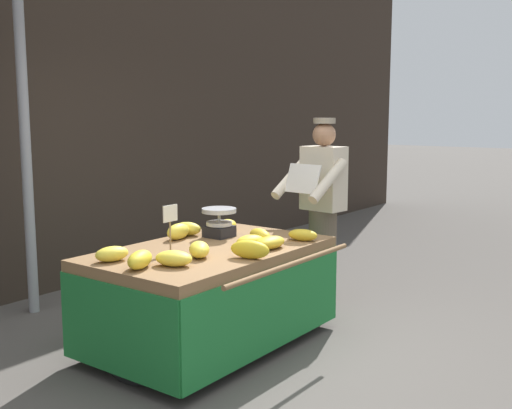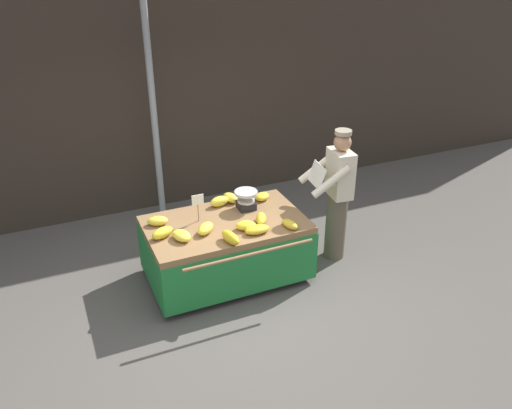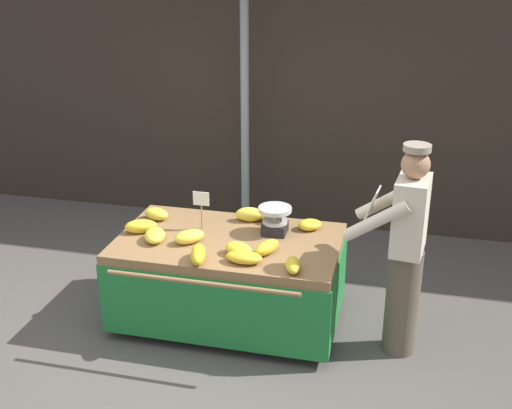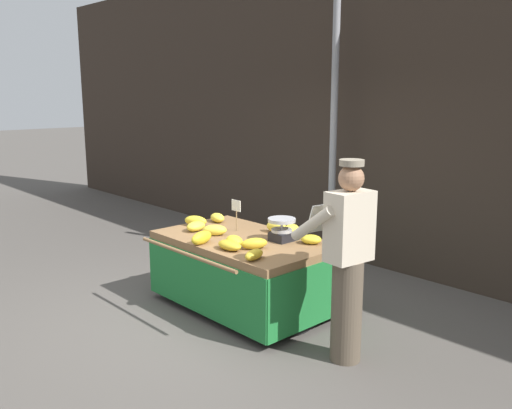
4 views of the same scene
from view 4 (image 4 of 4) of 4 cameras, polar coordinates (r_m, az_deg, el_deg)
name	(u,v)px [view 4 (image 4 of 4)]	position (r m, az deg, el deg)	size (l,w,h in m)	color
ground_plane	(195,319)	(5.63, -6.38, -11.81)	(60.00, 60.00, 0.00)	#514C47
back_wall	(372,107)	(7.25, 12.08, 9.95)	(16.00, 0.24, 4.10)	#332821
street_pole	(333,138)	(6.99, 8.09, 6.93)	(0.09, 0.09, 3.35)	gray
banana_cart	(244,256)	(5.68, -1.31, -5.46)	(1.86, 1.31, 0.76)	olive
weighing_scale	(282,230)	(5.49, 2.70, -2.64)	(0.28, 0.28, 0.23)	black
price_sign	(236,208)	(5.86, -2.09, -0.42)	(0.14, 0.01, 0.34)	#997A51
banana_bunch_0	(291,230)	(5.75, 3.69, -2.64)	(0.14, 0.23, 0.11)	yellow
banana_bunch_1	(234,241)	(5.34, -2.30, -3.81)	(0.15, 0.23, 0.10)	yellow
banana_bunch_2	(201,238)	(5.42, -5.74, -3.47)	(0.11, 0.28, 0.13)	gold
banana_bunch_3	(217,218)	(6.31, -4.06, -1.38)	(0.14, 0.23, 0.10)	yellow
banana_bunch_4	(215,230)	(5.73, -4.34, -2.68)	(0.14, 0.25, 0.11)	yellow
banana_bunch_5	(311,239)	(5.43, 5.80, -3.65)	(0.15, 0.21, 0.09)	yellow
banana_bunch_6	(254,243)	(5.23, -0.17, -4.10)	(0.12, 0.26, 0.11)	gold
banana_bunch_7	(196,221)	(6.15, -6.34, -1.71)	(0.13, 0.27, 0.12)	yellow
banana_bunch_8	(196,226)	(5.94, -6.31, -2.27)	(0.17, 0.25, 0.10)	yellow
banana_bunch_9	(230,245)	(5.20, -2.78, -4.27)	(0.16, 0.29, 0.09)	gold
banana_bunch_10	(254,255)	(4.90, -0.21, -5.27)	(0.11, 0.24, 0.09)	gold
banana_bunch_11	(277,227)	(5.82, 2.17, -2.36)	(0.13, 0.25, 0.13)	yellow
vendor_person	(347,261)	(4.58, 9.49, -5.82)	(0.61, 0.56, 1.71)	brown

